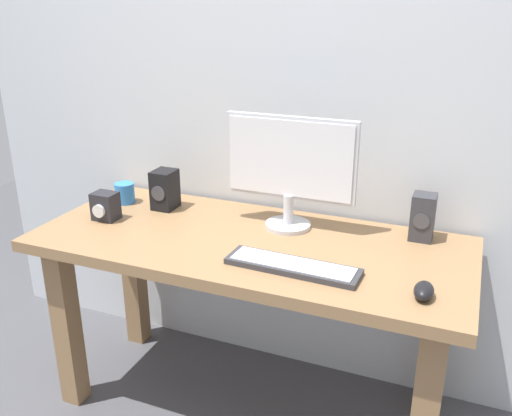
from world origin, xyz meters
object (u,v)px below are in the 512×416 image
object	(u,v)px
keyboard_primary	(293,266)
speaker_right	(423,217)
coffee_mug	(125,193)
desk	(249,271)
monitor	(290,166)
audio_controller	(105,206)
mouse	(424,291)
speaker_left	(165,190)

from	to	relation	value
keyboard_primary	speaker_right	xyz separation A→B (m)	(0.34, 0.39, 0.07)
coffee_mug	desk	bearing A→B (deg)	-13.45
monitor	audio_controller	world-z (taller)	monitor
keyboard_primary	speaker_right	distance (m)	0.52
monitor	speaker_right	size ratio (longest dim) A/B	2.92
audio_controller	coffee_mug	bearing A→B (deg)	102.31
mouse	speaker_left	size ratio (longest dim) A/B	0.61
desk	coffee_mug	size ratio (longest dim) A/B	18.32
desk	keyboard_primary	world-z (taller)	keyboard_primary
mouse	speaker_right	size ratio (longest dim) A/B	0.58
audio_controller	mouse	bearing A→B (deg)	-7.18
speaker_right	coffee_mug	size ratio (longest dim) A/B	1.98
monitor	audio_controller	size ratio (longest dim) A/B	4.53
keyboard_primary	mouse	size ratio (longest dim) A/B	4.51
desk	mouse	xyz separation A→B (m)	(0.61, -0.18, 0.15)
monitor	speaker_left	xyz separation A→B (m)	(-0.51, -0.01, -0.15)
monitor	mouse	xyz separation A→B (m)	(0.52, -0.34, -0.21)
mouse	speaker_right	world-z (taller)	speaker_right
desk	keyboard_primary	distance (m)	0.30
keyboard_primary	speaker_left	xyz separation A→B (m)	(-0.64, 0.31, 0.07)
desk	keyboard_primary	bearing A→B (deg)	-36.19
mouse	coffee_mug	distance (m)	1.26
keyboard_primary	speaker_left	distance (m)	0.71
speaker_right	speaker_left	distance (m)	0.98
speaker_right	audio_controller	size ratio (longest dim) A/B	1.55
monitor	audio_controller	xyz separation A→B (m)	(-0.66, -0.20, -0.18)
desk	speaker_right	xyz separation A→B (m)	(0.55, 0.23, 0.21)
audio_controller	coffee_mug	distance (m)	0.18
mouse	audio_controller	bearing A→B (deg)	171.37
monitor	mouse	bearing A→B (deg)	-33.68
audio_controller	keyboard_primary	bearing A→B (deg)	-8.82
audio_controller	desk	bearing A→B (deg)	3.45
mouse	monitor	bearing A→B (deg)	144.87
desk	audio_controller	distance (m)	0.60
coffee_mug	keyboard_primary	bearing A→B (deg)	-20.14
keyboard_primary	mouse	distance (m)	0.40
speaker_left	desk	bearing A→B (deg)	-20.00
speaker_right	desk	bearing A→B (deg)	-157.41
monitor	coffee_mug	distance (m)	0.73
keyboard_primary	speaker_right	world-z (taller)	speaker_right
speaker_left	audio_controller	xyz separation A→B (m)	(-0.15, -0.19, -0.03)
speaker_left	audio_controller	bearing A→B (deg)	-127.74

